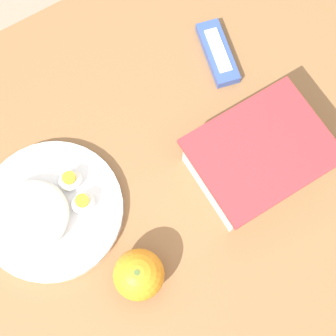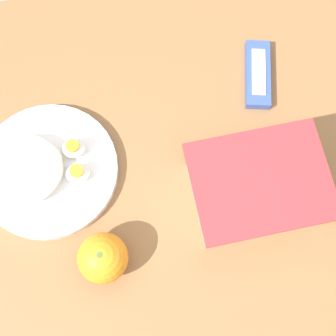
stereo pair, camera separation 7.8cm
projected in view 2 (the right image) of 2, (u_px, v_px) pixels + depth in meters
name	position (u px, v px, depth m)	size (l,w,h in m)	color
ground_plane	(166.00, 244.00, 1.51)	(10.00, 10.00, 0.00)	gray
table	(164.00, 200.00, 0.90)	(1.11, 0.86, 0.74)	brown
food_container	(256.00, 189.00, 0.76)	(0.21, 0.16, 0.09)	white
orange_fruit	(103.00, 258.00, 0.73)	(0.08, 0.08, 0.08)	orange
rice_plate	(42.00, 170.00, 0.79)	(0.24, 0.24, 0.06)	white
candy_bar	(258.00, 74.00, 0.85)	(0.08, 0.14, 0.02)	#334C9E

